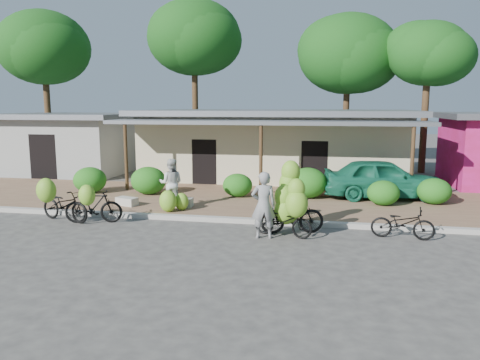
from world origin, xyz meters
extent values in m
plane|color=#3F3C3A|center=(0.00, 0.00, 0.00)|extent=(100.00, 100.00, 0.00)
cube|color=#936F4F|center=(0.00, 5.00, 0.06)|extent=(60.00, 6.00, 0.12)
cube|color=#A8A399|center=(0.00, 2.00, 0.07)|extent=(60.00, 0.25, 0.15)
cube|color=beige|center=(0.00, 11.00, 1.55)|extent=(12.00, 6.00, 3.10)
cube|color=slate|center=(0.00, 11.00, 3.23)|extent=(13.00, 7.00, 0.25)
cube|color=black|center=(0.00, 8.05, 1.10)|extent=(1.40, 0.12, 2.20)
cube|color=slate|center=(0.00, 7.00, 2.90)|extent=(13.00, 2.00, 0.15)
cylinder|color=#4C3A1E|center=(-5.60, 6.10, 1.43)|extent=(0.14, 0.14, 2.85)
cylinder|color=#4C3A1E|center=(0.00, 6.10, 1.43)|extent=(0.14, 0.14, 2.85)
cylinder|color=#4C3A1E|center=(5.60, 6.10, 1.43)|extent=(0.14, 0.14, 2.85)
cube|color=gray|center=(-11.00, 11.00, 1.45)|extent=(6.00, 5.00, 2.90)
cube|color=slate|center=(-11.00, 11.00, 3.02)|extent=(7.00, 6.00, 0.25)
cube|color=black|center=(-11.00, 8.55, 1.10)|extent=(1.40, 0.12, 2.20)
cylinder|color=#4C3A1E|center=(-13.50, 13.00, 3.60)|extent=(0.36, 0.36, 7.21)
ellipsoid|color=#143F0F|center=(-13.50, 13.00, 6.81)|extent=(5.20, 5.20, 4.16)
ellipsoid|color=#143F0F|center=(-14.00, 13.30, 7.11)|extent=(4.42, 4.42, 3.54)
cylinder|color=#4C3A1E|center=(-5.50, 16.00, 4.00)|extent=(0.36, 0.36, 8.01)
ellipsoid|color=#143F0F|center=(-5.50, 16.00, 7.56)|extent=(5.59, 5.59, 4.47)
ellipsoid|color=#143F0F|center=(-6.00, 16.30, 7.86)|extent=(4.75, 4.75, 3.80)
cylinder|color=#4C3A1E|center=(3.50, 16.50, 3.43)|extent=(0.36, 0.36, 6.86)
ellipsoid|color=#143F0F|center=(3.50, 16.50, 6.48)|extent=(5.70, 5.70, 4.56)
ellipsoid|color=#143F0F|center=(3.00, 16.80, 6.78)|extent=(4.85, 4.85, 3.88)
cylinder|color=#4C3A1E|center=(7.50, 14.50, 3.30)|extent=(0.36, 0.36, 6.59)
ellipsoid|color=#143F0F|center=(7.50, 14.50, 6.22)|extent=(4.14, 4.14, 3.31)
ellipsoid|color=#143F0F|center=(7.00, 14.80, 6.52)|extent=(3.52, 3.52, 2.82)
ellipsoid|color=#1F6316|center=(-6.75, 5.17, 0.64)|extent=(1.32, 1.19, 1.03)
ellipsoid|color=#1F6316|center=(-4.35, 5.33, 0.66)|extent=(1.39, 1.25, 1.08)
ellipsoid|color=#1F6316|center=(-0.80, 5.47, 0.57)|extent=(1.14, 1.03, 0.89)
ellipsoid|color=#1F6316|center=(1.84, 5.75, 0.69)|extent=(1.47, 1.32, 1.14)
ellipsoid|color=#1F6316|center=(4.50, 4.91, 0.56)|extent=(1.12, 1.01, 0.87)
ellipsoid|color=#1F6316|center=(6.29, 5.46, 0.58)|extent=(1.18, 1.06, 0.92)
imported|color=black|center=(-5.45, 1.20, 0.51)|extent=(2.06, 1.25, 1.02)
ellipsoid|color=#91C832|center=(-5.66, 0.59, 1.08)|extent=(0.59, 0.51, 0.74)
imported|color=black|center=(-4.46, 1.14, 0.52)|extent=(1.81, 0.90, 1.05)
ellipsoid|color=#91C832|center=(-4.30, 0.51, 1.00)|extent=(0.50, 0.42, 0.62)
imported|color=black|center=(1.40, 0.75, 0.44)|extent=(1.79, 1.03, 0.89)
ellipsoid|color=#91C832|center=(1.50, 1.29, 0.64)|extent=(0.68, 0.57, 0.84)
ellipsoid|color=#91C832|center=(1.60, 1.27, 1.01)|extent=(0.71, 0.60, 0.89)
ellipsoid|color=#91C832|center=(1.52, 1.29, 1.38)|extent=(0.59, 0.50, 0.74)
ellipsoid|color=#91C832|center=(1.55, 1.28, 1.73)|extent=(0.53, 0.45, 0.67)
ellipsoid|color=#91C832|center=(1.45, 0.94, 0.69)|extent=(0.64, 0.54, 0.80)
ellipsoid|color=#91C832|center=(1.41, 0.96, 1.07)|extent=(0.56, 0.48, 0.70)
imported|color=black|center=(1.62, 1.07, 0.54)|extent=(1.87, 0.94, 1.08)
ellipsoid|color=#91C832|center=(1.79, 0.44, 1.00)|extent=(0.61, 0.52, 0.76)
ellipsoid|color=#91C832|center=(1.77, 0.49, 1.39)|extent=(0.46, 0.39, 0.58)
imported|color=black|center=(4.61, 1.13, 0.43)|extent=(1.71, 0.76, 0.87)
ellipsoid|color=#91C832|center=(-2.54, 2.50, 0.48)|extent=(0.58, 0.49, 0.72)
ellipsoid|color=#91C832|center=(-2.19, 2.83, 0.41)|extent=(0.47, 0.40, 0.58)
ellipsoid|color=#91C832|center=(1.65, 2.84, 0.43)|extent=(0.49, 0.42, 0.61)
cube|color=beige|center=(-2.41, 3.36, 0.27)|extent=(0.86, 0.43, 0.30)
cube|color=beige|center=(-4.31, 3.21, 0.26)|extent=(0.83, 0.60, 0.28)
imported|color=gray|center=(0.90, 0.48, 0.92)|extent=(0.74, 0.56, 1.84)
imported|color=silver|center=(-2.65, 3.17, 0.96)|extent=(0.90, 0.74, 1.68)
imported|color=#176A4C|center=(4.61, 6.20, 0.87)|extent=(4.57, 2.27, 1.50)
camera|label=1|loc=(2.59, -11.78, 3.59)|focal=35.00mm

